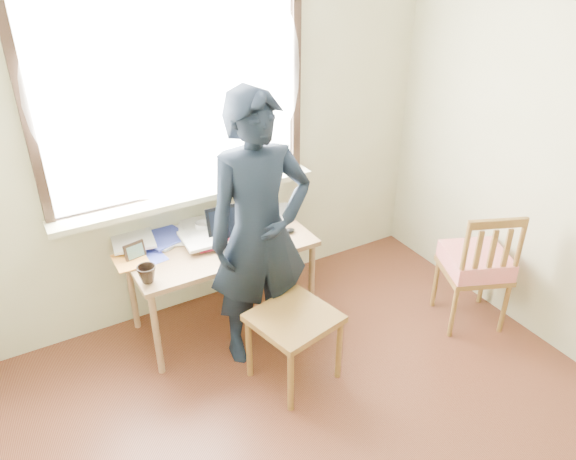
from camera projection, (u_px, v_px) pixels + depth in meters
room_shell at (368, 192)px, 2.27m from camera, size 3.52×4.02×2.61m
desk at (221, 253)px, 3.83m from camera, size 1.24×0.62×0.66m
laptop at (236, 235)px, 3.79m from camera, size 0.37×0.31×0.24m
mug_white at (203, 228)px, 3.89m from camera, size 0.13×0.13×0.09m
mug_dark at (147, 274)px, 3.38m from camera, size 0.14×0.14×0.11m
mouse at (289, 231)px, 3.92m from camera, size 0.09×0.06×0.03m
desk_clutter at (153, 245)px, 3.73m from camera, size 0.86×0.52×0.05m
book_a at (152, 246)px, 3.75m from camera, size 0.26×0.29×0.02m
book_b at (263, 214)px, 4.15m from camera, size 0.29×0.33×0.02m
picture_frame at (135, 252)px, 3.60m from camera, size 0.14×0.04×0.11m
work_chair at (294, 325)px, 3.44m from camera, size 0.56×0.54×0.49m
side_chair at (476, 264)px, 3.90m from camera, size 0.56×0.55×0.93m
person at (260, 234)px, 3.43m from camera, size 0.71×0.51×1.81m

